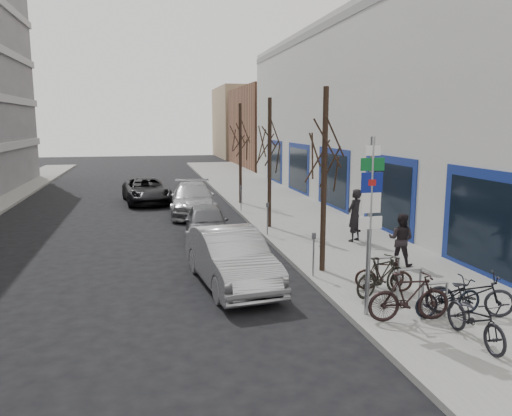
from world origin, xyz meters
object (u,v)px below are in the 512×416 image
bike_mid_curb (448,294)px  parked_car_front (231,258)px  bike_near_left (476,315)px  bike_near_right (409,296)px  meter_mid (267,215)px  pedestrian_far (401,239)px  tree_near (325,137)px  bike_far_inner (384,274)px  tree_far (240,130)px  lane_car (146,190)px  bike_rack (409,281)px  meter_back (241,196)px  tree_mid (270,132)px  parked_car_mid (207,222)px  pedestrian_near (355,215)px  bike_far_curb (470,290)px  bike_mid_inner (381,275)px  highway_sign_pole (370,216)px  parked_car_back (193,199)px  meter_front (314,250)px

bike_mid_curb → parked_car_front: size_ratio=0.36×
bike_near_left → bike_near_right: (-0.74, 1.29, -0.00)m
meter_mid → pedestrian_far: bearing=-58.9°
tree_near → bike_far_inner: size_ratio=3.72×
tree_far → bike_far_inner: (0.92, -15.10, -3.50)m
bike_far_inner → lane_car: size_ratio=0.29×
bike_rack → meter_back: size_ratio=1.78×
tree_near → tree_mid: same height
meter_mid → parked_car_mid: (-2.35, 0.28, -0.23)m
meter_mid → pedestrian_near: size_ratio=0.65×
bike_far_curb → bike_far_inner: (-1.14, 1.95, -0.14)m
meter_mid → bike_rack: bearing=-78.2°
bike_far_curb → parked_car_mid: bearing=50.7°
tree_far → lane_car: 6.43m
bike_near_left → bike_mid_inner: size_ratio=1.07×
highway_sign_pole → parked_car_back: size_ratio=0.79×
tree_far → bike_near_right: bearing=-88.2°
bike_near_right → tree_near: bearing=13.8°
parked_car_back → tree_near: bearing=-71.2°
tree_far → parked_car_front: size_ratio=1.16×
bike_mid_inner → tree_mid: bearing=-16.3°
bike_far_curb → tree_near: bearing=50.2°
meter_front → bike_far_curb: size_ratio=0.66×
tree_near → bike_far_curb: (2.06, -4.05, -3.36)m
tree_mid → bike_near_left: tree_mid is taller
bike_near_right → bike_mid_curb: bearing=-78.9°
bike_near_left → parked_car_mid: 11.38m
bike_far_curb → parked_car_back: 15.68m
parked_car_front → tree_far: bearing=71.1°
meter_front → bike_far_inner: bearing=-49.3°
meter_back → bike_near_left: size_ratio=0.68×
parked_car_back → bike_mid_inner: bearing=-70.8°
parked_car_mid → parked_car_back: 5.58m
tree_far → meter_front: tree_far is taller
pedestrian_near → bike_mid_inner: bearing=37.9°
bike_far_curb → pedestrian_near: size_ratio=0.99×
bike_rack → bike_near_right: (-0.66, -1.16, 0.06)m
bike_mid_curb → bike_far_inner: bike_mid_curb is taller
bike_rack → meter_front: bearing=124.5°
meter_front → lane_car: bearing=106.4°
bike_far_inner → parked_car_front: size_ratio=0.31×
pedestrian_far → pedestrian_near: bearing=-44.8°
bike_rack → parked_car_front: (-4.00, 2.60, 0.12)m
bike_mid_inner → bike_far_curb: size_ratio=0.91×
parked_car_front → bike_far_inner: bearing=-32.7°
bike_far_inner → meter_back: bearing=28.1°
parked_car_front → pedestrian_far: size_ratio=2.89×
bike_mid_inner → pedestrian_far: pedestrian_far is taller
tree_mid → parked_car_mid: size_ratio=1.37×
bike_far_curb → bike_far_inner: size_ratio=1.31×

